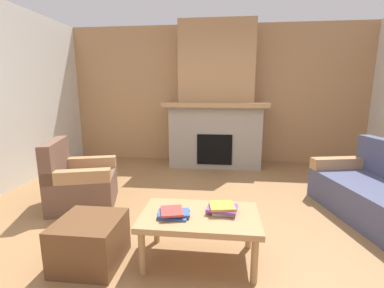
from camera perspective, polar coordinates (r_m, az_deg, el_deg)
name	(u,v)px	position (r m, az deg, el deg)	size (l,w,h in m)	color
ground	(207,231)	(3.01, 3.27, -17.75)	(9.00, 9.00, 0.00)	olive
wall_back_wood_panel	(216,95)	(5.63, 5.15, 10.24)	(6.00, 0.12, 2.70)	tan
fireplace	(216,105)	(5.26, 5.02, 8.12)	(1.90, 0.82, 2.70)	gray
armchair	(80,183)	(3.78, -22.58, -7.55)	(0.94, 0.94, 0.85)	brown
coffee_table	(200,220)	(2.39, 1.63, -15.72)	(1.00, 0.60, 0.43)	tan
ottoman	(90,241)	(2.59, -20.62, -18.64)	(0.52, 0.52, 0.40)	brown
book_stack_near_edge	(173,213)	(2.33, -3.97, -14.30)	(0.28, 0.24, 0.06)	#335699
book_stack_center	(222,208)	(2.40, 6.39, -13.29)	(0.28, 0.24, 0.07)	beige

